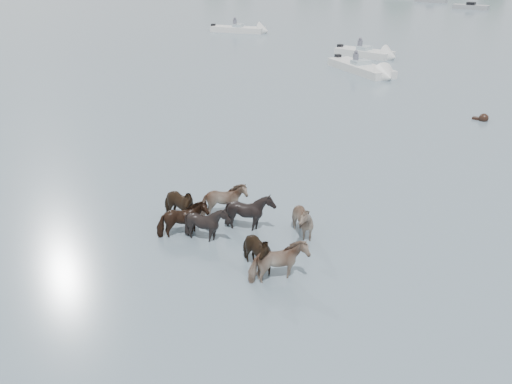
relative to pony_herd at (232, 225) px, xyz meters
The scene contains 6 objects.
ground 2.51m from the pony_herd, behind, with size 400.00×400.00×0.00m, color #4B5D6C.
pony_herd is the anchor object (origin of this frame).
swimming_pony 16.13m from the pony_herd, 85.09° to the left, with size 0.72×0.44×0.44m.
motorboat_a 29.30m from the pony_herd, 110.68° to the left, with size 4.82×1.73×1.92m.
motorboat_b 23.37m from the pony_herd, 109.59° to the left, with size 6.11×4.22×1.92m.
motorboat_f 40.72m from the pony_herd, 129.14° to the left, with size 5.66×3.35×1.92m.
Camera 1 is at (11.71, -10.15, 7.47)m, focal length 40.24 mm.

